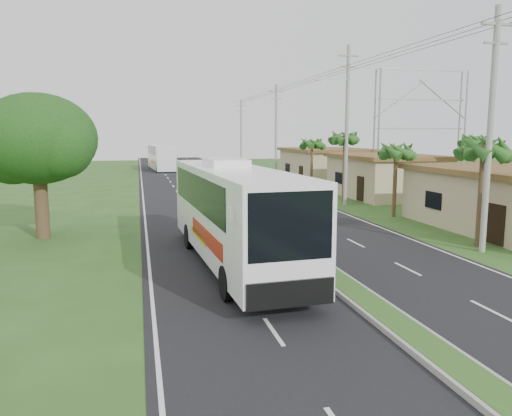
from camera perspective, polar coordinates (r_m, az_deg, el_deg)
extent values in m
plane|color=#2B4F1D|center=(19.79, 8.05, -7.58)|extent=(180.00, 180.00, 0.00)
cube|color=black|center=(38.72, -2.73, 0.39)|extent=(14.00, 160.00, 0.02)
cube|color=gray|center=(38.71, -2.73, 0.51)|extent=(1.20, 160.00, 0.17)
cube|color=#2B4F1D|center=(38.70, -2.73, 0.64)|extent=(0.95, 160.00, 0.02)
cube|color=silver|center=(38.09, -12.68, 0.04)|extent=(0.12, 160.00, 0.01)
cube|color=silver|center=(40.48, 6.64, 0.68)|extent=(0.12, 160.00, 0.01)
cube|color=tan|center=(45.06, 14.58, 3.39)|extent=(7.00, 10.00, 3.35)
cube|color=brown|center=(44.95, 14.67, 5.72)|extent=(7.60, 10.60, 0.32)
cube|color=tan|center=(57.77, 8.10, 4.71)|extent=(8.00, 11.00, 3.50)
cube|color=brown|center=(57.68, 8.14, 6.60)|extent=(8.60, 11.60, 0.32)
cylinder|color=#473321|center=(26.32, 24.27, 1.29)|extent=(0.26, 0.26, 5.00)
cylinder|color=#473321|center=(34.07, 15.59, 2.86)|extent=(0.26, 0.26, 4.60)
cylinder|color=#473321|center=(40.05, 10.03, 4.40)|extent=(0.26, 0.26, 5.40)
cylinder|color=#473321|center=(48.61, 6.37, 4.82)|extent=(0.26, 0.26, 4.80)
cylinder|color=#473321|center=(40.95, 23.57, 3.78)|extent=(0.26, 0.26, 5.20)
cylinder|color=#473321|center=(28.36, -23.33, 0.79)|extent=(0.70, 0.70, 4.00)
ellipsoid|color=#103B10|center=(28.15, -23.71, 7.26)|extent=(6.00, 6.00, 4.68)
sphere|color=#103B10|center=(29.22, -26.09, 6.15)|extent=(3.80, 3.80, 3.80)
sphere|color=#103B10|center=(26.97, -21.53, 6.73)|extent=(3.40, 3.40, 3.40)
cylinder|color=gray|center=(25.06, 25.17, 7.80)|extent=(0.28, 0.28, 11.00)
cube|color=gray|center=(25.51, 25.87, 18.40)|extent=(1.60, 0.12, 0.12)
cube|color=gray|center=(25.37, 25.75, 16.63)|extent=(1.20, 0.10, 0.10)
cylinder|color=gray|center=(38.92, 10.33, 9.15)|extent=(0.28, 0.28, 12.00)
cube|color=gray|center=(39.34, 10.54, 16.74)|extent=(1.60, 0.12, 0.12)
cube|color=gray|center=(39.23, 10.51, 15.58)|extent=(1.20, 0.10, 0.10)
cube|color=gray|center=(38.67, 8.79, 14.39)|extent=(2.40, 0.10, 0.10)
cylinder|color=gray|center=(57.81, 2.31, 8.51)|extent=(0.28, 0.28, 11.00)
cube|color=gray|center=(58.01, 2.34, 13.16)|extent=(1.60, 0.12, 0.12)
cube|color=gray|center=(57.95, 2.33, 12.37)|extent=(1.20, 0.10, 0.10)
cylinder|color=gray|center=(77.27, -1.71, 8.31)|extent=(0.28, 0.28, 10.50)
cube|color=gray|center=(77.38, -1.73, 11.61)|extent=(1.60, 0.12, 0.12)
cube|color=gray|center=(77.34, -1.72, 11.02)|extent=(1.20, 0.10, 0.10)
cylinder|color=gray|center=(52.95, 13.85, 8.82)|extent=(0.18, 0.18, 12.00)
cylinder|color=gray|center=(58.17, 22.75, 8.36)|extent=(0.18, 0.18, 12.00)
cylinder|color=gray|center=(53.84, 13.36, 8.83)|extent=(0.18, 0.18, 12.00)
cylinder|color=gray|center=(58.98, 22.18, 8.38)|extent=(0.18, 0.18, 12.00)
cube|color=gray|center=(55.82, 18.24, 8.61)|extent=(10.00, 0.14, 0.14)
cube|color=gray|center=(55.93, 18.39, 11.68)|extent=(10.00, 0.14, 0.14)
cube|color=gray|center=(56.20, 18.53, 14.73)|extent=(10.00, 0.14, 0.14)
cube|color=white|center=(20.57, -2.62, -0.37)|extent=(3.59, 13.69, 3.56)
cube|color=black|center=(21.12, -3.08, 2.00)|extent=(3.49, 10.99, 1.42)
cube|color=black|center=(14.14, 3.94, -2.09)|extent=(2.54, 0.28, 1.99)
cube|color=#A61F0D|center=(19.41, -1.64, -3.03)|extent=(3.20, 6.03, 0.62)
cube|color=gold|center=(21.07, -2.82, -2.91)|extent=(3.06, 3.55, 0.28)
cube|color=white|center=(21.68, -3.52, 5.23)|extent=(1.73, 2.80, 0.32)
cylinder|color=black|center=(16.58, -3.30, -8.57)|extent=(0.43, 1.19, 1.17)
cylinder|color=black|center=(17.32, 5.03, -7.85)|extent=(0.43, 1.19, 1.17)
cylinder|color=black|center=(24.12, -7.62, -3.23)|extent=(0.43, 1.19, 1.17)
cylinder|color=black|center=(24.63, -1.73, -2.91)|extent=(0.43, 1.19, 1.17)
cube|color=white|center=(77.70, -10.77, 5.73)|extent=(3.72, 12.96, 3.56)
cube|color=black|center=(78.22, -10.84, 6.53)|extent=(3.53, 9.64, 1.21)
cube|color=orange|center=(76.64, -10.66, 5.19)|extent=(3.28, 6.31, 0.39)
cylinder|color=black|center=(72.41, -11.20, 4.41)|extent=(0.41, 1.09, 1.07)
cylinder|color=black|center=(72.72, -9.28, 4.48)|extent=(0.41, 1.09, 1.07)
cylinder|color=black|center=(82.34, -11.98, 4.86)|extent=(0.41, 1.09, 1.07)
cylinder|color=black|center=(82.61, -10.29, 4.92)|extent=(0.41, 1.09, 1.07)
imported|color=black|center=(28.63, -3.02, -1.41)|extent=(1.87, 1.09, 1.08)
imported|color=maroon|center=(28.48, -3.04, 0.50)|extent=(0.81, 0.66, 1.90)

